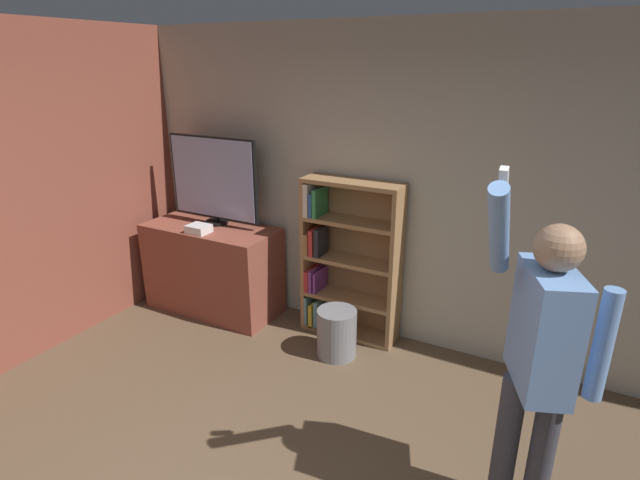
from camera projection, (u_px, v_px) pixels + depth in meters
The scene contains 8 objects.
wall_back at pixel (401, 191), 4.17m from camera, with size 7.09×0.09×2.70m.
wall_side_brick at pixel (54, 191), 4.20m from camera, with size 0.06×4.27×2.70m.
tv_ledge at pixel (213, 268), 4.95m from camera, with size 1.32×0.60×0.87m.
television at pixel (214, 180), 4.74m from camera, with size 0.98×0.22×0.85m.
game_console at pixel (199, 229), 4.62m from camera, with size 0.20×0.17×0.07m.
bookshelf at pixel (344, 260), 4.44m from camera, with size 0.88×0.28×1.44m.
person at pixel (541, 351), 2.47m from camera, with size 0.60×0.57×1.97m.
waste_bin at pixel (337, 333), 4.22m from camera, with size 0.34×0.34×0.42m.
Camera 1 is at (1.34, -1.19, 2.40)m, focal length 28.00 mm.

